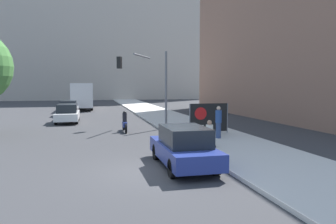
% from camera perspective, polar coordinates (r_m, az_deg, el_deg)
% --- Properties ---
extents(ground_plane, '(160.00, 160.00, 0.00)m').
position_cam_1_polar(ground_plane, '(11.77, -1.88, -10.15)').
color(ground_plane, '#38383A').
extents(sidewalk_curb, '(4.48, 90.00, 0.14)m').
position_cam_1_polar(sidewalk_curb, '(27.17, 1.14, -1.52)').
color(sidewalk_curb, beige).
rests_on(sidewalk_curb, ground_plane).
extents(building_backdrop_far, '(52.00, 12.00, 39.09)m').
position_cam_1_polar(building_backdrop_far, '(75.08, -13.51, 17.29)').
color(building_backdrop_far, '#BCB2A3').
rests_on(building_backdrop_far, ground_plane).
extents(building_backdrop_right, '(10.00, 32.00, 16.79)m').
position_cam_1_polar(building_backdrop_right, '(33.21, 23.46, 13.64)').
color(building_backdrop_right, '#936B56').
rests_on(building_backdrop_right, ground_plane).
extents(seated_protester, '(0.94, 0.77, 1.22)m').
position_cam_1_polar(seated_protester, '(15.64, 7.27, -3.49)').
color(seated_protester, '#474C56').
rests_on(seated_protester, sidewalk_curb).
extents(jogger_on_sidewalk, '(0.34, 0.34, 1.74)m').
position_cam_1_polar(jogger_on_sidewalk, '(17.97, 8.78, -1.70)').
color(jogger_on_sidewalk, '#334775').
rests_on(jogger_on_sidewalk, sidewalk_curb).
extents(protest_banner, '(2.44, 0.06, 1.78)m').
position_cam_1_polar(protest_banner, '(19.68, 7.08, -0.96)').
color(protest_banner, slate).
rests_on(protest_banner, sidewalk_curb).
extents(traffic_light_pole, '(3.34, 3.11, 5.19)m').
position_cam_1_polar(traffic_light_pole, '(23.08, -3.67, 6.42)').
color(traffic_light_pole, slate).
rests_on(traffic_light_pole, sidewalk_curb).
extents(parked_car_curbside, '(1.72, 4.36, 1.52)m').
position_cam_1_polar(parked_car_curbside, '(12.10, 2.77, -6.10)').
color(parked_car_curbside, navy).
rests_on(parked_car_curbside, ground_plane).
extents(car_on_road_nearest, '(1.75, 4.63, 1.50)m').
position_cam_1_polar(car_on_road_nearest, '(27.66, -17.11, -0.22)').
color(car_on_road_nearest, white).
rests_on(car_on_road_nearest, ground_plane).
extents(car_on_road_midblock, '(1.74, 4.12, 1.49)m').
position_cam_1_polar(car_on_road_midblock, '(33.79, -16.92, 0.63)').
color(car_on_road_midblock, silver).
rests_on(car_on_road_midblock, ground_plane).
extents(city_bus_on_road, '(2.48, 12.43, 3.24)m').
position_cam_1_polar(city_bus_on_road, '(43.83, -14.63, 3.05)').
color(city_bus_on_road, silver).
rests_on(city_bus_on_road, ground_plane).
extents(motorcycle_on_road, '(0.28, 2.13, 1.35)m').
position_cam_1_polar(motorcycle_on_road, '(21.39, -7.56, -1.91)').
color(motorcycle_on_road, navy).
rests_on(motorcycle_on_road, ground_plane).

